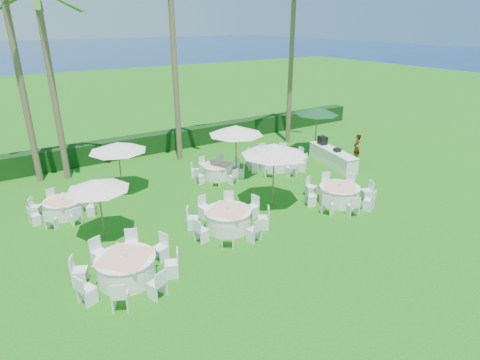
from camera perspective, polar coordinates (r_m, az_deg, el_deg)
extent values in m
plane|color=#126010|center=(16.76, 2.42, -6.71)|extent=(120.00, 120.00, 0.00)
cube|color=black|center=(26.51, -12.73, 5.10)|extent=(34.00, 1.00, 1.20)
plane|color=#07244D|center=(114.56, -29.66, 15.18)|extent=(260.00, 260.00, 0.00)
cylinder|color=white|center=(13.98, -15.84, -12.06)|extent=(1.89, 1.89, 0.82)
cylinder|color=white|center=(13.75, -16.02, -10.60)|extent=(1.96, 1.96, 0.03)
cube|color=#F4A98B|center=(13.74, -16.03, -10.52)|extent=(2.15, 2.15, 0.01)
cylinder|color=silver|center=(13.69, -16.07, -10.21)|extent=(0.13, 0.13, 0.17)
cube|color=white|center=(14.69, -11.31, -9.42)|extent=(0.59, 0.59, 0.98)
cube|color=white|center=(15.17, -15.21, -8.72)|extent=(0.61, 0.61, 0.98)
cube|color=white|center=(14.99, -19.39, -9.65)|extent=(0.59, 0.59, 0.98)
cube|color=white|center=(14.24, -21.87, -11.83)|extent=(0.61, 0.61, 0.98)
cube|color=white|center=(13.30, -21.01, -14.29)|extent=(0.59, 0.59, 0.98)
cube|color=white|center=(12.74, -16.70, -15.42)|extent=(0.61, 0.61, 0.98)
cube|color=white|center=(12.95, -11.75, -14.19)|extent=(0.59, 0.59, 0.98)
cube|color=white|center=(13.78, -9.69, -11.59)|extent=(0.61, 0.61, 0.98)
cylinder|color=white|center=(16.48, -1.70, -5.66)|extent=(1.85, 1.85, 0.80)
cylinder|color=white|center=(16.29, -1.72, -4.37)|extent=(1.93, 1.93, 0.03)
cube|color=#F4A98B|center=(16.28, -1.72, -4.29)|extent=(2.08, 2.08, 0.01)
cylinder|color=silver|center=(16.24, -1.72, -4.03)|extent=(0.13, 0.13, 0.17)
cube|color=white|center=(17.36, 1.74, -3.85)|extent=(0.54, 0.54, 0.96)
cube|color=white|center=(17.74, -1.62, -3.27)|extent=(0.62, 0.62, 0.96)
cube|color=white|center=(17.40, -5.01, -3.86)|extent=(0.54, 0.54, 0.96)
cube|color=white|center=(16.53, -6.74, -5.39)|extent=(0.62, 0.62, 0.96)
cube|color=white|center=(15.60, -5.55, -7.12)|extent=(0.54, 0.54, 0.96)
cube|color=white|center=(15.17, -1.80, -7.91)|extent=(0.62, 0.62, 0.96)
cube|color=white|center=(15.55, 2.02, -7.12)|extent=(0.54, 0.54, 0.96)
cube|color=white|center=(16.47, 3.35, -5.38)|extent=(0.62, 0.62, 0.96)
cylinder|color=white|center=(19.32, 13.91, -2.05)|extent=(1.80, 1.80, 0.78)
cylinder|color=white|center=(19.16, 14.01, -0.95)|extent=(1.88, 1.88, 0.03)
cube|color=#F4A98B|center=(19.15, 14.02, -0.89)|extent=(2.05, 2.05, 0.01)
cylinder|color=silver|center=(19.12, 14.04, -0.65)|extent=(0.13, 0.13, 0.17)
cube|color=white|center=(20.53, 15.27, -0.50)|extent=(0.58, 0.58, 0.94)
cube|color=white|center=(20.45, 12.28, -0.29)|extent=(0.57, 0.57, 0.94)
cube|color=white|center=(19.73, 10.10, -0.96)|extent=(0.58, 0.58, 0.94)
cube|color=white|center=(18.74, 10.04, -2.22)|extent=(0.57, 0.57, 0.94)
cube|color=white|center=(18.07, 12.40, -3.36)|extent=(0.58, 0.58, 0.94)
cube|color=white|center=(18.15, 15.79, -3.58)|extent=(0.57, 0.57, 0.94)
cube|color=white|center=(18.94, 17.92, -2.74)|extent=(0.58, 0.58, 0.94)
cube|color=white|center=(19.92, 17.59, -1.47)|extent=(0.57, 0.57, 0.94)
cylinder|color=white|center=(19.21, -23.77, -3.66)|extent=(1.57, 1.57, 0.68)
cylinder|color=white|center=(19.07, -23.93, -2.70)|extent=(1.64, 1.64, 0.03)
cube|color=#F4A98B|center=(19.06, -23.94, -2.63)|extent=(1.76, 1.76, 0.01)
cylinder|color=silver|center=(19.03, -23.98, -2.40)|extent=(0.11, 0.11, 0.15)
cube|color=white|center=(19.58, -20.51, -2.46)|extent=(0.45, 0.45, 0.82)
cube|color=white|center=(20.20, -22.47, -2.00)|extent=(0.53, 0.53, 0.82)
cube|color=white|center=(20.26, -25.11, -2.36)|extent=(0.45, 0.45, 0.82)
cube|color=white|center=(19.71, -27.06, -3.37)|extent=(0.53, 0.53, 0.82)
cube|color=white|center=(18.86, -27.22, -4.51)|extent=(0.45, 0.45, 0.82)
cube|color=white|center=(18.18, -25.27, -5.11)|extent=(0.53, 0.53, 0.82)
cube|color=white|center=(18.12, -22.33, -4.71)|extent=(0.45, 0.45, 0.82)
cube|color=white|center=(18.71, -20.36, -3.57)|extent=(0.53, 0.53, 0.82)
cylinder|color=white|center=(21.79, -3.17, 1.25)|extent=(1.59, 1.59, 0.69)
cylinder|color=white|center=(21.67, -3.19, 2.13)|extent=(1.66, 1.66, 0.03)
cube|color=#F4A98B|center=(21.66, -3.19, 2.19)|extent=(1.77, 1.77, 0.01)
cylinder|color=silver|center=(21.63, -3.19, 2.40)|extent=(0.11, 0.11, 0.15)
cube|color=white|center=(22.53, -0.73, 2.17)|extent=(0.45, 0.45, 0.83)
cube|color=white|center=(22.93, -2.89, 2.50)|extent=(0.54, 0.54, 0.83)
cube|color=white|center=(22.69, -5.18, 2.22)|extent=(0.45, 0.45, 0.83)
cube|color=white|center=(21.92, -6.41, 1.46)|extent=(0.54, 0.54, 0.83)
cube|color=white|center=(21.05, -5.78, 0.61)|extent=(0.45, 0.45, 0.83)
cube|color=white|center=(20.61, -3.49, 0.20)|extent=(0.54, 0.54, 0.83)
cube|color=white|center=(20.88, -0.99, 0.54)|extent=(0.45, 0.45, 0.83)
cube|color=white|center=(21.69, 0.11, 1.37)|extent=(0.54, 0.54, 0.83)
cylinder|color=white|center=(23.21, 5.19, 2.69)|extent=(1.92, 1.92, 0.84)
cylinder|color=white|center=(23.08, 5.23, 3.69)|extent=(2.00, 2.00, 0.03)
cube|color=#F4A98B|center=(23.07, 5.23, 3.75)|extent=(2.10, 2.10, 0.01)
cylinder|color=silver|center=(23.04, 5.24, 3.95)|extent=(0.13, 0.13, 0.18)
cube|color=white|center=(24.58, 5.99, 3.97)|extent=(0.66, 0.66, 1.00)
cube|color=white|center=(24.40, 3.33, 3.92)|extent=(0.51, 0.51, 1.00)
cube|color=white|center=(23.54, 1.63, 3.26)|extent=(0.66, 0.66, 1.00)
cube|color=white|center=(22.46, 1.94, 2.33)|extent=(0.51, 0.51, 1.00)
cube|color=white|center=(21.80, 4.31, 1.66)|extent=(0.66, 0.66, 1.00)
cube|color=white|center=(22.01, 7.27, 1.74)|extent=(0.51, 0.51, 1.00)
cube|color=white|center=(22.93, 8.87, 2.49)|extent=(0.66, 0.66, 1.00)
cube|color=white|center=(23.99, 8.25, 3.40)|extent=(0.51, 0.51, 1.00)
cylinder|color=brown|center=(16.41, -19.16, -4.05)|extent=(0.06, 0.06, 2.36)
cone|color=silver|center=(15.99, -19.62, -0.62)|extent=(2.39, 2.39, 0.42)
sphere|color=brown|center=(15.94, -19.69, -0.14)|extent=(0.09, 0.09, 0.09)
cylinder|color=brown|center=(18.14, 4.76, 0.51)|extent=(0.07, 0.07, 2.85)
cone|color=silver|center=(17.72, 4.89, 4.38)|extent=(2.97, 2.97, 0.51)
sphere|color=brown|center=(17.66, 4.91, 4.93)|extent=(0.11, 0.11, 0.11)
cylinder|color=brown|center=(20.59, -16.69, 1.64)|extent=(0.06, 0.06, 2.43)
cone|color=silver|center=(20.25, -17.02, 4.54)|extent=(2.78, 2.78, 0.44)
sphere|color=brown|center=(20.21, -17.07, 4.95)|extent=(0.10, 0.10, 0.10)
cylinder|color=brown|center=(21.57, -0.57, 3.95)|extent=(0.07, 0.07, 2.74)
cone|color=silver|center=(21.23, -0.58, 7.13)|extent=(2.93, 2.93, 0.49)
sphere|color=brown|center=(21.18, -0.58, 7.57)|extent=(0.11, 0.11, 0.11)
cylinder|color=brown|center=(26.28, 10.75, 6.96)|extent=(0.07, 0.07, 2.83)
cone|color=#103D1C|center=(25.99, 10.95, 9.67)|extent=(2.69, 2.69, 0.51)
sphere|color=brown|center=(25.95, 10.98, 10.05)|extent=(0.11, 0.11, 0.11)
cube|color=white|center=(24.29, 13.01, 3.14)|extent=(1.54, 3.99, 0.88)
cube|color=white|center=(24.15, 13.10, 4.17)|extent=(1.59, 4.05, 0.04)
cube|color=black|center=(25.00, 11.66, 5.53)|extent=(0.54, 0.61, 0.49)
cube|color=black|center=(23.81, 13.65, 4.17)|extent=(0.40, 0.40, 0.20)
imported|color=gray|center=(25.30, 16.25, 4.47)|extent=(0.70, 0.58, 1.63)
cylinder|color=brown|center=(22.71, -28.69, 11.96)|extent=(0.32, 0.32, 10.23)
cylinder|color=brown|center=(22.55, -25.04, 11.37)|extent=(0.32, 0.32, 9.35)
cube|color=#1A5314|center=(22.85, -24.28, 22.25)|extent=(2.17, 1.03, 1.00)
cube|color=#1A5314|center=(23.41, -26.77, 21.83)|extent=(0.65, 2.22, 1.00)
cube|color=#1A5314|center=(22.90, -29.33, 21.45)|extent=(1.87, 1.62, 1.00)
cylinder|color=brown|center=(23.83, -9.27, 15.65)|extent=(0.32, 0.32, 11.07)
cylinder|color=brown|center=(27.62, 7.26, 15.84)|extent=(0.32, 0.32, 10.36)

